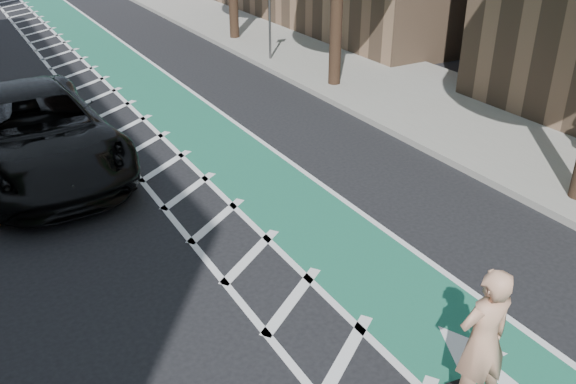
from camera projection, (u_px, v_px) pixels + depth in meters
ground at (200, 333)px, 8.53m from camera, size 120.00×120.00×0.00m
bike_lane at (163, 100)px, 17.57m from camera, size 2.00×90.00×0.01m
buffer_strip at (111, 108)px, 16.91m from camera, size 1.40×90.00×0.01m
sidewalk_right at (348, 67)px, 20.42m from camera, size 5.00×90.00×0.15m
curb_right at (285, 77)px, 19.33m from camera, size 0.12×90.00×0.16m
sign_post at (270, 23)px, 20.54m from camera, size 0.35×0.08×2.47m
skateboarder at (483, 340)px, 6.84m from camera, size 0.75×0.54×1.90m
suv_near at (34, 132)px, 12.94m from camera, size 3.22×6.49×1.77m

